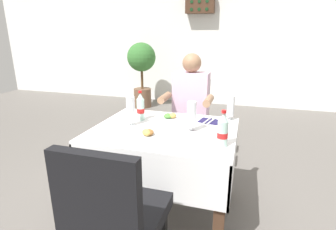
{
  "coord_description": "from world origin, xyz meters",
  "views": [
    {
      "loc": [
        0.5,
        -1.68,
        1.43
      ],
      "look_at": [
        -0.08,
        0.25,
        0.81
      ],
      "focal_mm": 27.96,
      "sensor_mm": 36.0,
      "label": 1
    }
  ],
  "objects_px": {
    "chair_far_diner_seat": "(187,119)",
    "beer_glass_middle": "(192,116)",
    "cola_bottle_secondary": "(141,107)",
    "napkin_cutlery_set": "(210,121)",
    "potted_plant_corner": "(142,66)",
    "main_dining_table": "(164,148)",
    "chair_near_camera_side": "(115,215)",
    "wall_bottle_rack": "(200,2)",
    "cola_bottle_primary": "(223,131)",
    "seated_diner_far": "(190,108)",
    "beer_glass_left": "(231,107)",
    "beer_glass_right": "(131,111)",
    "plate_far_diner": "(170,118)",
    "plate_near_camera": "(149,134)"
  },
  "relations": [
    {
      "from": "napkin_cutlery_set",
      "to": "potted_plant_corner",
      "type": "xyz_separation_m",
      "value": [
        -1.76,
        2.81,
        0.11
      ]
    },
    {
      "from": "chair_far_diner_seat",
      "to": "beer_glass_middle",
      "type": "bearing_deg",
      "value": -75.57
    },
    {
      "from": "beer_glass_left",
      "to": "cola_bottle_primary",
      "type": "distance_m",
      "value": 0.58
    },
    {
      "from": "beer_glass_middle",
      "to": "napkin_cutlery_set",
      "type": "xyz_separation_m",
      "value": [
        0.1,
        0.27,
        -0.11
      ]
    },
    {
      "from": "beer_glass_left",
      "to": "wall_bottle_rack",
      "type": "distance_m",
      "value": 3.62
    },
    {
      "from": "main_dining_table",
      "to": "chair_far_diner_seat",
      "type": "relative_size",
      "value": 1.13
    },
    {
      "from": "chair_far_diner_seat",
      "to": "chair_near_camera_side",
      "type": "height_order",
      "value": "same"
    },
    {
      "from": "main_dining_table",
      "to": "chair_near_camera_side",
      "type": "relative_size",
      "value": 1.13
    },
    {
      "from": "main_dining_table",
      "to": "plate_far_diner",
      "type": "height_order",
      "value": "plate_far_diner"
    },
    {
      "from": "potted_plant_corner",
      "to": "seated_diner_far",
      "type": "bearing_deg",
      "value": -57.67
    },
    {
      "from": "beer_glass_middle",
      "to": "potted_plant_corner",
      "type": "bearing_deg",
      "value": 118.32
    },
    {
      "from": "potted_plant_corner",
      "to": "cola_bottle_secondary",
      "type": "bearing_deg",
      "value": -67.93
    },
    {
      "from": "main_dining_table",
      "to": "napkin_cutlery_set",
      "type": "height_order",
      "value": "napkin_cutlery_set"
    },
    {
      "from": "beer_glass_left",
      "to": "wall_bottle_rack",
      "type": "xyz_separation_m",
      "value": [
        -0.88,
        3.29,
        1.21
      ]
    },
    {
      "from": "wall_bottle_rack",
      "to": "cola_bottle_primary",
      "type": "bearing_deg",
      "value": -77.3
    },
    {
      "from": "beer_glass_middle",
      "to": "cola_bottle_secondary",
      "type": "relative_size",
      "value": 0.91
    },
    {
      "from": "chair_near_camera_side",
      "to": "napkin_cutlery_set",
      "type": "xyz_separation_m",
      "value": [
        0.32,
        1.1,
        0.18
      ]
    },
    {
      "from": "cola_bottle_secondary",
      "to": "potted_plant_corner",
      "type": "relative_size",
      "value": 0.19
    },
    {
      "from": "main_dining_table",
      "to": "seated_diner_far",
      "type": "height_order",
      "value": "seated_diner_far"
    },
    {
      "from": "plate_far_diner",
      "to": "cola_bottle_secondary",
      "type": "height_order",
      "value": "cola_bottle_secondary"
    },
    {
      "from": "chair_near_camera_side",
      "to": "cola_bottle_secondary",
      "type": "height_order",
      "value": "cola_bottle_secondary"
    },
    {
      "from": "beer_glass_middle",
      "to": "beer_glass_right",
      "type": "bearing_deg",
      "value": -179.37
    },
    {
      "from": "seated_diner_far",
      "to": "beer_glass_middle",
      "type": "relative_size",
      "value": 5.45
    },
    {
      "from": "beer_glass_right",
      "to": "seated_diner_far",
      "type": "bearing_deg",
      "value": 66.09
    },
    {
      "from": "cola_bottle_secondary",
      "to": "napkin_cutlery_set",
      "type": "distance_m",
      "value": 0.6
    },
    {
      "from": "main_dining_table",
      "to": "potted_plant_corner",
      "type": "relative_size",
      "value": 0.84
    },
    {
      "from": "potted_plant_corner",
      "to": "cola_bottle_primary",
      "type": "bearing_deg",
      "value": -59.92
    },
    {
      "from": "seated_diner_far",
      "to": "wall_bottle_rack",
      "type": "height_order",
      "value": "wall_bottle_rack"
    },
    {
      "from": "beer_glass_left",
      "to": "cola_bottle_primary",
      "type": "relative_size",
      "value": 0.85
    },
    {
      "from": "seated_diner_far",
      "to": "napkin_cutlery_set",
      "type": "bearing_deg",
      "value": -59.18
    },
    {
      "from": "chair_far_diner_seat",
      "to": "plate_near_camera",
      "type": "bearing_deg",
      "value": -93.01
    },
    {
      "from": "plate_far_diner",
      "to": "cola_bottle_secondary",
      "type": "relative_size",
      "value": 0.92
    },
    {
      "from": "potted_plant_corner",
      "to": "chair_far_diner_seat",
      "type": "bearing_deg",
      "value": -57.24
    },
    {
      "from": "plate_near_camera",
      "to": "napkin_cutlery_set",
      "type": "distance_m",
      "value": 0.59
    },
    {
      "from": "beer_glass_right",
      "to": "napkin_cutlery_set",
      "type": "xyz_separation_m",
      "value": [
        0.6,
        0.27,
        -0.11
      ]
    },
    {
      "from": "napkin_cutlery_set",
      "to": "potted_plant_corner",
      "type": "distance_m",
      "value": 3.32
    },
    {
      "from": "chair_near_camera_side",
      "to": "plate_far_diner",
      "type": "distance_m",
      "value": 1.08
    },
    {
      "from": "cola_bottle_primary",
      "to": "napkin_cutlery_set",
      "type": "xyz_separation_m",
      "value": [
        -0.15,
        0.49,
        -0.1
      ]
    },
    {
      "from": "beer_glass_middle",
      "to": "cola_bottle_secondary",
      "type": "distance_m",
      "value": 0.5
    },
    {
      "from": "plate_near_camera",
      "to": "cola_bottle_primary",
      "type": "relative_size",
      "value": 0.95
    },
    {
      "from": "cola_bottle_secondary",
      "to": "wall_bottle_rack",
      "type": "xyz_separation_m",
      "value": [
        -0.15,
        3.5,
        1.21
      ]
    },
    {
      "from": "beer_glass_right",
      "to": "cola_bottle_secondary",
      "type": "distance_m",
      "value": 0.16
    },
    {
      "from": "seated_diner_far",
      "to": "potted_plant_corner",
      "type": "bearing_deg",
      "value": 122.33
    },
    {
      "from": "main_dining_table",
      "to": "chair_far_diner_seat",
      "type": "distance_m",
      "value": 0.83
    },
    {
      "from": "seated_diner_far",
      "to": "beer_glass_left",
      "type": "height_order",
      "value": "seated_diner_far"
    },
    {
      "from": "beer_glass_right",
      "to": "cola_bottle_primary",
      "type": "distance_m",
      "value": 0.77
    },
    {
      "from": "beer_glass_right",
      "to": "wall_bottle_rack",
      "type": "height_order",
      "value": "wall_bottle_rack"
    },
    {
      "from": "beer_glass_middle",
      "to": "cola_bottle_primary",
      "type": "distance_m",
      "value": 0.33
    },
    {
      "from": "beer_glass_left",
      "to": "beer_glass_right",
      "type": "relative_size",
      "value": 0.89
    },
    {
      "from": "cola_bottle_secondary",
      "to": "napkin_cutlery_set",
      "type": "xyz_separation_m",
      "value": [
        0.58,
        0.12,
        -0.11
      ]
    }
  ]
}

